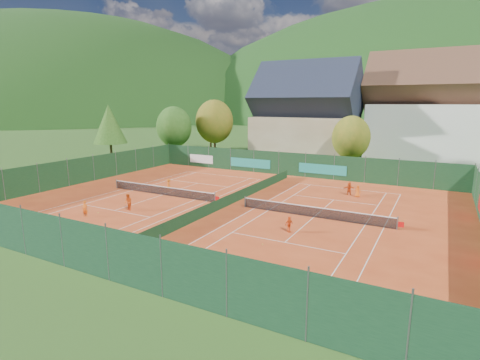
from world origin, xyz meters
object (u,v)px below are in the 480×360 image
player_right_far_a (358,191)px  player_left_far (169,185)px  chalet (306,119)px  player_left_mid (128,202)px  player_right_far_b (349,189)px  ball_hopper (326,288)px  hotel_block_a (440,115)px  player_right_near (289,224)px  player_left_near (85,209)px

player_right_far_a → player_left_far: bearing=17.8°
chalet → player_right_far_a: (12.79, -21.31, -6.01)m
player_left_far → player_right_far_a: 19.66m
player_left_mid → player_right_far_b: player_left_mid is taller
ball_hopper → player_left_far: size_ratio=0.63×
player_right_far_a → player_right_far_b: bearing=-27.1°
chalet → player_left_far: size_ratio=12.81×
player_right_far_a → player_right_far_b: player_right_far_b is taller
hotel_block_a → player_right_far_b: 28.61m
player_left_mid → player_right_far_a: bearing=58.8°
player_left_mid → player_right_near: 14.50m
chalet → player_right_near: bearing=-73.0°
player_right_far_b → chalet: bearing=-96.2°
player_left_mid → player_right_far_b: (15.77, 14.89, -0.08)m
chalet → player_left_near: size_ratio=11.88×
hotel_block_a → ball_hopper: (-3.54, -48.33, -6.83)m
hotel_block_a → player_right_far_a: 28.82m
chalet → ball_hopper: size_ratio=20.25×
player_left_near → player_right_far_b: size_ratio=1.02×
hotel_block_a → player_right_far_a: bearing=-102.8°
player_left_near → player_left_mid: bearing=44.8°
player_right_near → player_right_far_a: player_right_far_a is taller
hotel_block_a → player_right_far_b: hotel_block_a is taller
ball_hopper → player_right_near: player_right_near is taller
chalet → hotel_block_a: size_ratio=0.75×
player_right_far_b → player_left_mid: bearing=7.6°
player_right_near → player_right_far_b: 13.52m
hotel_block_a → player_right_near: hotel_block_a is taller
player_left_mid → chalet: bearing=101.7°
hotel_block_a → player_right_far_a: hotel_block_a is taller
player_left_near → player_right_far_b: player_left_near is taller
chalet → player_right_near: 36.39m
hotel_block_a → ball_hopper: 48.94m
player_right_near → player_left_near: bearing=133.1°
player_right_far_b → player_left_far: bearing=-13.4°
ball_hopper → player_left_near: 21.50m
chalet → hotel_block_a: 19.94m
player_left_far → player_right_far_b: bearing=-132.1°
ball_hopper → player_left_near: player_left_near is taller
chalet → player_right_far_a: bearing=-59.0°
player_right_far_b → hotel_block_a: bearing=-140.7°
hotel_block_a → player_left_near: 51.63m
ball_hopper → player_left_far: bearing=146.0°
ball_hopper → player_right_far_b: 21.77m
chalet → player_right_far_b: chalet is taller
chalet → player_right_far_a: size_ratio=13.20×
ball_hopper → player_right_far_a: bearing=97.3°
player_left_far → player_right_near: (16.17, -6.26, -0.04)m
player_left_near → player_right_near: (16.23, 4.50, -0.08)m
chalet → player_right_near: chalet is taller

